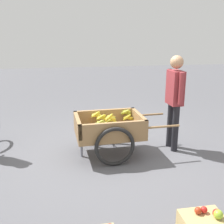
{
  "coord_description": "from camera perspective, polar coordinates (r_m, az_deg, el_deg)",
  "views": [
    {
      "loc": [
        0.81,
        4.31,
        2.03
      ],
      "look_at": [
        0.03,
        -0.0,
        0.75
      ],
      "focal_mm": 44.5,
      "sensor_mm": 36.0,
      "label": 1
    }
  ],
  "objects": [
    {
      "name": "mixed_fruit_crate",
      "position": [
        3.21,
        18.17,
        -21.11
      ],
      "size": [
        0.44,
        0.32,
        0.32
      ],
      "color": "tan",
      "rests_on": "ground"
    },
    {
      "name": "ground_plane",
      "position": [
        4.83,
        0.41,
        -8.56
      ],
      "size": [
        24.0,
        24.0,
        0.0
      ],
      "primitive_type": "plane",
      "color": "#56565B"
    },
    {
      "name": "fruit_cart",
      "position": [
        4.66,
        -0.57,
        -3.67
      ],
      "size": [
        1.68,
        0.96,
        0.71
      ],
      "color": "#937047",
      "rests_on": "ground"
    },
    {
      "name": "vendor_person",
      "position": [
        4.86,
        12.77,
        3.54
      ],
      "size": [
        0.22,
        0.57,
        1.65
      ],
      "color": "black",
      "rests_on": "ground"
    }
  ]
}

